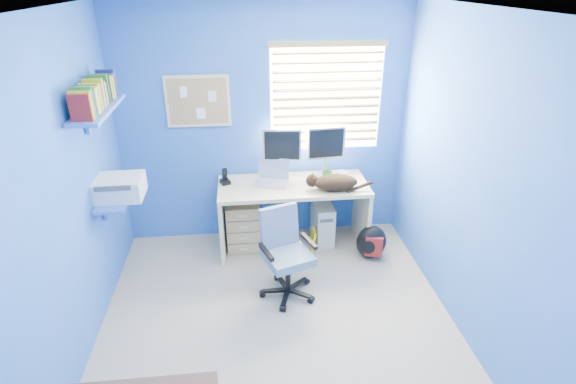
{
  "coord_description": "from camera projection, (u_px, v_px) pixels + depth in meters",
  "views": [
    {
      "loc": [
        -0.25,
        -2.91,
        2.69
      ],
      "look_at": [
        0.15,
        0.65,
        0.95
      ],
      "focal_mm": 28.0,
      "sensor_mm": 36.0,
      "label": 1
    }
  ],
  "objects": [
    {
      "name": "floor",
      "position": [
        279.0,
        327.0,
        3.8
      ],
      "size": [
        3.0,
        3.2,
        0.0
      ],
      "primitive_type": "cube",
      "color": "#BAAA8B",
      "rests_on": "ground"
    },
    {
      "name": "ceiling",
      "position": [
        275.0,
        9.0,
        2.71
      ],
      "size": [
        3.0,
        3.2,
        0.0
      ],
      "primitive_type": "cube",
      "color": "white",
      "rests_on": "wall_back"
    },
    {
      "name": "wall_back",
      "position": [
        264.0,
        127.0,
        4.68
      ],
      "size": [
        3.0,
        0.01,
        2.5
      ],
      "primitive_type": "cube",
      "color": "blue",
      "rests_on": "ground"
    },
    {
      "name": "wall_front",
      "position": [
        313.0,
        367.0,
        1.82
      ],
      "size": [
        3.0,
        0.01,
        2.5
      ],
      "primitive_type": "cube",
      "color": "blue",
      "rests_on": "ground"
    },
    {
      "name": "wall_left",
      "position": [
        62.0,
        205.0,
        3.1
      ],
      "size": [
        0.01,
        3.2,
        2.5
      ],
      "primitive_type": "cube",
      "color": "blue",
      "rests_on": "ground"
    },
    {
      "name": "wall_right",
      "position": [
        474.0,
        185.0,
        3.4
      ],
      "size": [
        0.01,
        3.2,
        2.5
      ],
      "primitive_type": "cube",
      "color": "blue",
      "rests_on": "ground"
    },
    {
      "name": "desk",
      "position": [
        293.0,
        216.0,
        4.79
      ],
      "size": [
        1.54,
        0.65,
        0.74
      ],
      "primitive_type": "cube",
      "color": "#D3BC7D",
      "rests_on": "floor"
    },
    {
      "name": "laptop",
      "position": [
        271.0,
        174.0,
        4.59
      ],
      "size": [
        0.39,
        0.35,
        0.22
      ],
      "primitive_type": "cube",
      "rotation": [
        0.0,
        0.0,
        -0.3
      ],
      "color": "silver",
      "rests_on": "desk"
    },
    {
      "name": "monitor_left",
      "position": [
        282.0,
        154.0,
        4.66
      ],
      "size": [
        0.41,
        0.17,
        0.54
      ],
      "primitive_type": "cube",
      "rotation": [
        0.0,
        0.0,
        -0.12
      ],
      "color": "silver",
      "rests_on": "desk"
    },
    {
      "name": "monitor_right",
      "position": [
        326.0,
        151.0,
        4.72
      ],
      "size": [
        0.41,
        0.15,
        0.54
      ],
      "primitive_type": "cube",
      "rotation": [
        0.0,
        0.0,
        0.08
      ],
      "color": "silver",
      "rests_on": "desk"
    },
    {
      "name": "phone",
      "position": [
        225.0,
        176.0,
        4.6
      ],
      "size": [
        0.12,
        0.13,
        0.17
      ],
      "primitive_type": "cube",
      "rotation": [
        0.0,
        0.0,
        0.36
      ],
      "color": "black",
      "rests_on": "desk"
    },
    {
      "name": "mug",
      "position": [
        327.0,
        176.0,
        4.68
      ],
      "size": [
        0.1,
        0.09,
        0.1
      ],
      "primitive_type": "imported",
      "color": "#287B27",
      "rests_on": "desk"
    },
    {
      "name": "cd_spindle",
      "position": [
        341.0,
        174.0,
        4.77
      ],
      "size": [
        0.13,
        0.13,
        0.07
      ],
      "primitive_type": "cylinder",
      "color": "silver",
      "rests_on": "desk"
    },
    {
      "name": "cat",
      "position": [
        336.0,
        182.0,
        4.47
      ],
      "size": [
        0.48,
        0.31,
        0.16
      ],
      "primitive_type": "ellipsoid",
      "rotation": [
        0.0,
        0.0,
        -0.18
      ],
      "color": "black",
      "rests_on": "desk"
    },
    {
      "name": "tower_pc",
      "position": [
        322.0,
        221.0,
        4.97
      ],
      "size": [
        0.2,
        0.45,
        0.45
      ],
      "primitive_type": "cube",
      "rotation": [
        0.0,
        0.0,
        0.03
      ],
      "color": "beige",
      "rests_on": "floor"
    },
    {
      "name": "drawer_boxes",
      "position": [
        243.0,
        226.0,
        4.79
      ],
      "size": [
        0.35,
        0.28,
        0.54
      ],
      "primitive_type": "cube",
      "color": "tan",
      "rests_on": "floor"
    },
    {
      "name": "yellow_book",
      "position": [
        313.0,
        240.0,
        4.83
      ],
      "size": [
        0.03,
        0.17,
        0.24
      ],
      "primitive_type": "cube",
      "color": "yellow",
      "rests_on": "floor"
    },
    {
      "name": "backpack",
      "position": [
        371.0,
        242.0,
        4.66
      ],
      "size": [
        0.37,
        0.32,
        0.37
      ],
      "primitive_type": "ellipsoid",
      "rotation": [
        0.0,
        0.0,
        -0.31
      ],
      "color": "black",
      "rests_on": "floor"
    },
    {
      "name": "office_chair",
      "position": [
        286.0,
        264.0,
        4.09
      ],
      "size": [
        0.61,
        0.61,
        0.83
      ],
      "color": "black",
      "rests_on": "floor"
    },
    {
      "name": "window_blinds",
      "position": [
        327.0,
        98.0,
        4.59
      ],
      "size": [
        1.15,
        0.05,
        1.1
      ],
      "color": "white",
      "rests_on": "ground"
    },
    {
      "name": "corkboard",
      "position": [
        198.0,
        101.0,
        4.47
      ],
      "size": [
        0.64,
        0.02,
        0.52
      ],
      "color": "#D3BC7D",
      "rests_on": "ground"
    },
    {
      "name": "wall_shelves",
      "position": [
        106.0,
        143.0,
        3.71
      ],
      "size": [
        0.42,
        0.9,
        1.05
      ],
      "color": "#3C6CC7",
      "rests_on": "ground"
    }
  ]
}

